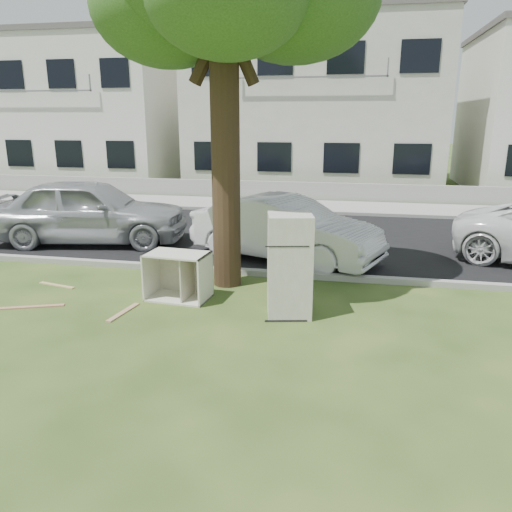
% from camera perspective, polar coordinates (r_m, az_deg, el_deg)
% --- Properties ---
extents(ground, '(120.00, 120.00, 0.00)m').
position_cam_1_polar(ground, '(8.21, -3.68, -7.31)').
color(ground, '#274217').
extents(road, '(120.00, 7.00, 0.01)m').
position_cam_1_polar(road, '(13.82, 2.69, 2.24)').
color(road, black).
rests_on(road, ground).
extents(kerb_near, '(120.00, 0.18, 0.12)m').
position_cam_1_polar(kerb_near, '(10.45, -0.25, -2.19)').
color(kerb_near, gray).
rests_on(kerb_near, ground).
extents(kerb_far, '(120.00, 0.18, 0.12)m').
position_cam_1_polar(kerb_far, '(17.27, 4.46, 4.88)').
color(kerb_far, gray).
rests_on(kerb_far, ground).
extents(sidewalk, '(120.00, 2.80, 0.01)m').
position_cam_1_polar(sidewalk, '(18.68, 5.00, 5.70)').
color(sidewalk, gray).
rests_on(sidewalk, ground).
extents(low_wall, '(120.00, 0.15, 0.70)m').
position_cam_1_polar(low_wall, '(20.20, 5.54, 7.42)').
color(low_wall, gray).
rests_on(low_wall, ground).
extents(townhouse_left, '(10.20, 8.16, 7.04)m').
position_cam_1_polar(townhouse_left, '(28.48, -18.88, 15.45)').
color(townhouse_left, silver).
rests_on(townhouse_left, ground).
extents(townhouse_center, '(11.22, 8.16, 7.44)m').
position_cam_1_polar(townhouse_center, '(24.89, 6.96, 16.69)').
color(townhouse_center, beige).
rests_on(townhouse_center, ground).
extents(fridge, '(0.82, 0.78, 1.70)m').
position_cam_1_polar(fridge, '(8.16, 3.85, -1.11)').
color(fridge, beige).
rests_on(fridge, ground).
extents(cabinet, '(1.16, 0.78, 0.86)m').
position_cam_1_polar(cabinet, '(9.11, -8.90, -2.26)').
color(cabinet, silver).
rests_on(cabinet, ground).
extents(plank_a, '(1.08, 0.49, 0.02)m').
position_cam_1_polar(plank_a, '(9.55, -24.38, -5.32)').
color(plank_a, '#B17755').
rests_on(plank_a, ground).
extents(plank_b, '(0.85, 0.27, 0.02)m').
position_cam_1_polar(plank_b, '(10.55, -21.81, -3.12)').
color(plank_b, tan).
rests_on(plank_b, ground).
extents(plank_c, '(0.22, 0.87, 0.02)m').
position_cam_1_polar(plank_c, '(8.77, -14.92, -6.23)').
color(plank_c, tan).
rests_on(plank_c, ground).
extents(car_center, '(4.67, 3.03, 1.45)m').
position_cam_1_polar(car_center, '(11.42, 3.36, 3.10)').
color(car_center, silver).
rests_on(car_center, ground).
extents(car_left, '(5.26, 2.84, 1.70)m').
position_cam_1_polar(car_left, '(13.68, -18.49, 4.93)').
color(car_left, '#9FA1A6').
rests_on(car_left, ground).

